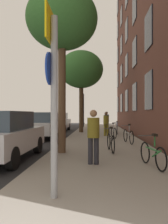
{
  "coord_description": "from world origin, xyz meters",
  "views": [
    {
      "loc": [
        0.82,
        -1.01,
        1.55
      ],
      "look_at": [
        0.04,
        11.95,
        1.65
      ],
      "focal_mm": 35.41,
      "sensor_mm": 36.0,
      "label": 1
    }
  ],
  "objects_px": {
    "traffic_light": "(83,104)",
    "sign_post": "(53,87)",
    "car_0": "(4,135)",
    "car_1": "(43,125)",
    "tree_far": "(81,70)",
    "bicycle_2": "(128,136)",
    "bicycle_0": "(153,154)",
    "pedestrian_2": "(107,121)",
    "bicycle_1": "(111,142)",
    "pedestrian_0": "(93,133)",
    "tree_near": "(62,21)",
    "pedestrian_1": "(106,122)",
    "bicycle_3": "(113,132)",
    "car_2": "(58,122)",
    "bicycle_4": "(117,129)",
    "bicycle_5": "(107,127)"
  },
  "relations": [
    {
      "from": "traffic_light",
      "to": "sign_post",
      "type": "bearing_deg",
      "value": -87.66
    },
    {
      "from": "car_0",
      "to": "car_1",
      "type": "relative_size",
      "value": 0.96
    },
    {
      "from": "tree_far",
      "to": "bicycle_2",
      "type": "distance_m",
      "value": 8.13
    },
    {
      "from": "sign_post",
      "to": "bicycle_0",
      "type": "relative_size",
      "value": 2.1
    },
    {
      "from": "tree_far",
      "to": "pedestrian_2",
      "type": "xyz_separation_m",
      "value": [
        1.95,
        -0.2,
        -3.91
      ]
    },
    {
      "from": "bicycle_1",
      "to": "bicycle_0",
      "type": "bearing_deg",
      "value": -68.14
    },
    {
      "from": "pedestrian_2",
      "to": "car_1",
      "type": "relative_size",
      "value": 0.38
    },
    {
      "from": "tree_far",
      "to": "pedestrian_0",
      "type": "height_order",
      "value": "tree_far"
    },
    {
      "from": "tree_near",
      "to": "car_1",
      "type": "height_order",
      "value": "tree_near"
    },
    {
      "from": "sign_post",
      "to": "tree_near",
      "type": "height_order",
      "value": "tree_near"
    },
    {
      "from": "traffic_light",
      "to": "pedestrian_1",
      "type": "bearing_deg",
      "value": -77.31
    },
    {
      "from": "pedestrian_0",
      "to": "car_1",
      "type": "distance_m",
      "value": 8.17
    },
    {
      "from": "bicycle_0",
      "to": "pedestrian_2",
      "type": "relative_size",
      "value": 0.97
    },
    {
      "from": "bicycle_3",
      "to": "car_2",
      "type": "relative_size",
      "value": 0.37
    },
    {
      "from": "car_0",
      "to": "car_2",
      "type": "height_order",
      "value": "same"
    },
    {
      "from": "tree_far",
      "to": "pedestrian_2",
      "type": "relative_size",
      "value": 3.96
    },
    {
      "from": "bicycle_4",
      "to": "pedestrian_2",
      "type": "height_order",
      "value": "pedestrian_2"
    },
    {
      "from": "tree_near",
      "to": "car_2",
      "type": "xyz_separation_m",
      "value": [
        -2.19,
        11.27,
        -4.15
      ]
    },
    {
      "from": "bicycle_2",
      "to": "car_2",
      "type": "distance_m",
      "value": 9.91
    },
    {
      "from": "traffic_light",
      "to": "pedestrian_1",
      "type": "xyz_separation_m",
      "value": [
        2.16,
        -9.6,
        -1.59
      ]
    },
    {
      "from": "sign_post",
      "to": "pedestrian_2",
      "type": "bearing_deg",
      "value": 83.57
    },
    {
      "from": "tree_near",
      "to": "car_1",
      "type": "xyz_separation_m",
      "value": [
        -2.1,
        5.66,
        -4.15
      ]
    },
    {
      "from": "sign_post",
      "to": "pedestrian_2",
      "type": "height_order",
      "value": "sign_post"
    },
    {
      "from": "bicycle_3",
      "to": "car_1",
      "type": "xyz_separation_m",
      "value": [
        -4.31,
        0.53,
        0.37
      ]
    },
    {
      "from": "traffic_light",
      "to": "pedestrian_1",
      "type": "height_order",
      "value": "traffic_light"
    },
    {
      "from": "traffic_light",
      "to": "bicycle_3",
      "type": "relative_size",
      "value": 2.2
    },
    {
      "from": "traffic_light",
      "to": "tree_far",
      "type": "bearing_deg",
      "value": -87.06
    },
    {
      "from": "tree_near",
      "to": "pedestrian_1",
      "type": "relative_size",
      "value": 3.91
    },
    {
      "from": "pedestrian_1",
      "to": "car_0",
      "type": "relative_size",
      "value": 0.38
    },
    {
      "from": "bicycle_5",
      "to": "pedestrian_1",
      "type": "bearing_deg",
      "value": -93.43
    },
    {
      "from": "tree_near",
      "to": "bicycle_2",
      "type": "bearing_deg",
      "value": 44.1
    },
    {
      "from": "pedestrian_0",
      "to": "pedestrian_1",
      "type": "distance_m",
      "value": 8.08
    },
    {
      "from": "pedestrian_1",
      "to": "car_2",
      "type": "distance_m",
      "value": 6.47
    },
    {
      "from": "sign_post",
      "to": "car_2",
      "type": "xyz_separation_m",
      "value": [
        -2.73,
        15.61,
        -1.16
      ]
    },
    {
      "from": "bicycle_2",
      "to": "pedestrian_2",
      "type": "xyz_separation_m",
      "value": [
        -0.79,
        6.03,
        0.54
      ]
    },
    {
      "from": "bicycle_2",
      "to": "bicycle_4",
      "type": "distance_m",
      "value": 4.8
    },
    {
      "from": "bicycle_2",
      "to": "bicycle_4",
      "type": "xyz_separation_m",
      "value": [
        -0.12,
        4.8,
        -0.01
      ]
    },
    {
      "from": "sign_post",
      "to": "traffic_light",
      "type": "distance_m",
      "value": 20.2
    },
    {
      "from": "traffic_light",
      "to": "bicycle_0",
      "type": "relative_size",
      "value": 2.33
    },
    {
      "from": "traffic_light",
      "to": "car_0",
      "type": "xyz_separation_m",
      "value": [
        -1.51,
        -16.75,
        -1.76
      ]
    },
    {
      "from": "bicycle_5",
      "to": "car_2",
      "type": "relative_size",
      "value": 0.38
    },
    {
      "from": "sign_post",
      "to": "bicycle_5",
      "type": "distance_m",
      "value": 14.43
    },
    {
      "from": "tree_far",
      "to": "bicycle_5",
      "type": "xyz_separation_m",
      "value": [
        2.03,
        0.98,
        -4.45
      ]
    },
    {
      "from": "bicycle_5",
      "to": "bicycle_1",
      "type": "bearing_deg",
      "value": -91.69
    },
    {
      "from": "pedestrian_0",
      "to": "car_1",
      "type": "xyz_separation_m",
      "value": [
        -3.29,
        7.48,
        -0.16
      ]
    },
    {
      "from": "traffic_light",
      "to": "bicycle_5",
      "type": "distance_m",
      "value": 6.71
    },
    {
      "from": "car_0",
      "to": "pedestrian_1",
      "type": "bearing_deg",
      "value": 62.82
    },
    {
      "from": "car_1",
      "to": "pedestrian_0",
      "type": "bearing_deg",
      "value": -66.24
    },
    {
      "from": "tree_far",
      "to": "car_0",
      "type": "height_order",
      "value": "tree_far"
    },
    {
      "from": "sign_post",
      "to": "car_1",
      "type": "bearing_deg",
      "value": 104.78
    }
  ]
}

